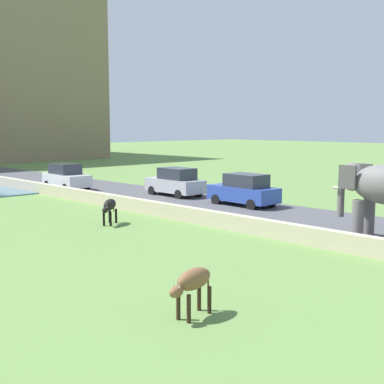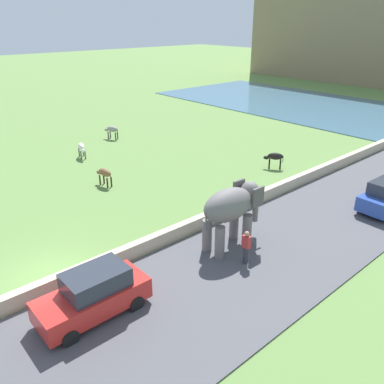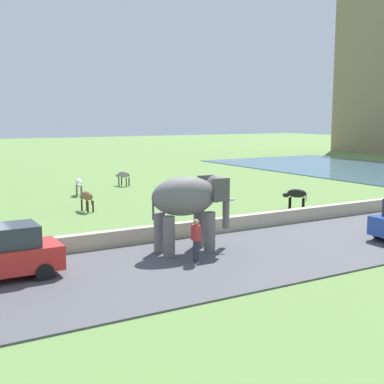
# 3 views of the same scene
# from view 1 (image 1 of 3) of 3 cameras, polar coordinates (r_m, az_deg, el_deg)

# --- Properties ---
(road_surface) EXTENTS (7.00, 120.00, 0.06)m
(road_surface) POSITION_cam_1_polar(r_m,az_deg,el_deg) (29.69, -1.03, -1.16)
(road_surface) COLOR #4C4C51
(road_surface) RESTS_ON ground
(barrier_wall) EXTENTS (0.40, 110.00, 0.69)m
(barrier_wall) POSITION_cam_1_polar(r_m,az_deg,el_deg) (25.67, -4.18, -1.80)
(barrier_wall) COLOR beige
(barrier_wall) RESTS_ON ground
(elephant) EXTENTS (1.46, 3.47, 2.99)m
(elephant) POSITION_cam_1_polar(r_m,az_deg,el_deg) (20.65, 20.04, 0.28)
(elephant) COLOR slate
(elephant) RESTS_ON ground
(car_silver) EXTENTS (1.90, 4.06, 1.80)m
(car_silver) POSITION_cam_1_polar(r_m,az_deg,el_deg) (32.34, -1.83, 1.09)
(car_silver) COLOR #B7B7BC
(car_silver) RESTS_ON ground
(car_blue) EXTENTS (1.90, 4.05, 1.80)m
(car_blue) POSITION_cam_1_polar(r_m,az_deg,el_deg) (28.49, 5.74, 0.21)
(car_blue) COLOR #2D4CA8
(car_blue) RESTS_ON ground
(car_white) EXTENTS (1.92, 4.06, 1.80)m
(car_white) POSITION_cam_1_polar(r_m,az_deg,el_deg) (36.69, -13.66, 1.63)
(car_white) COLOR white
(car_white) RESTS_ON ground
(cow_black) EXTENTS (1.32, 1.09, 1.15)m
(cow_black) POSITION_cam_1_polar(r_m,az_deg,el_deg) (23.41, -9.06, -1.55)
(cow_black) COLOR black
(cow_black) RESTS_ON ground
(cow_brown) EXTENTS (1.41, 0.57, 1.15)m
(cow_brown) POSITION_cam_1_polar(r_m,az_deg,el_deg) (12.09, 0.07, -9.87)
(cow_brown) COLOR brown
(cow_brown) RESTS_ON ground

